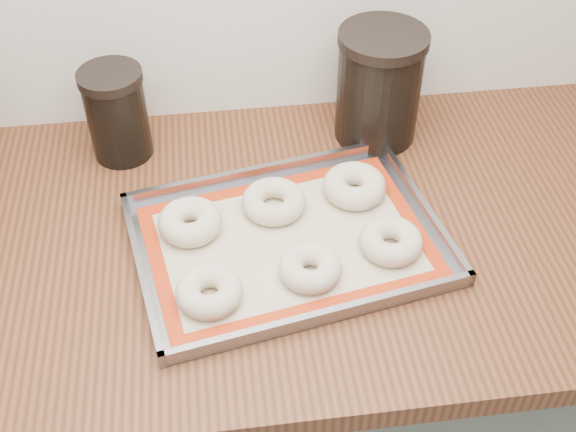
{
  "coord_description": "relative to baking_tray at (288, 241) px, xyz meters",
  "views": [
    {
      "loc": [
        0.03,
        0.88,
        1.7
      ],
      "look_at": [
        0.13,
        1.64,
        0.96
      ],
      "focal_mm": 45.0,
      "sensor_mm": 36.0,
      "label": 1
    }
  ],
  "objects": [
    {
      "name": "bagel_front_left",
      "position": [
        -0.12,
        -0.1,
        0.02
      ],
      "size": [
        0.11,
        0.11,
        0.04
      ],
      "primitive_type": "torus",
      "rotation": [
        0.0,
        0.0,
        0.22
      ],
      "color": "beige",
      "rests_on": "baking_mat"
    },
    {
      "name": "bagel_back_right",
      "position": [
        0.12,
        0.09,
        0.02
      ],
      "size": [
        0.13,
        0.13,
        0.04
      ],
      "primitive_type": "torus",
      "rotation": [
        0.0,
        0.0,
        0.41
      ],
      "color": "beige",
      "rests_on": "baking_mat"
    },
    {
      "name": "cabinet",
      "position": [
        -0.13,
        0.04,
        -0.48
      ],
      "size": [
        3.0,
        0.65,
        0.86
      ],
      "primitive_type": "cube",
      "color": "slate",
      "rests_on": "floor"
    },
    {
      "name": "bagel_back_left",
      "position": [
        -0.15,
        0.04,
        0.02
      ],
      "size": [
        0.13,
        0.13,
        0.04
      ],
      "primitive_type": "torus",
      "rotation": [
        0.0,
        0.0,
        0.48
      ],
      "color": "beige",
      "rests_on": "baking_mat"
    },
    {
      "name": "baking_tray",
      "position": [
        0.0,
        0.0,
        0.0
      ],
      "size": [
        0.51,
        0.41,
        0.03
      ],
      "rotation": [
        0.0,
        0.0,
        0.19
      ],
      "color": "gray",
      "rests_on": "countertop"
    },
    {
      "name": "baking_mat",
      "position": [
        0.0,
        0.0,
        -0.0
      ],
      "size": [
        0.47,
        0.36,
        0.0
      ],
      "rotation": [
        0.0,
        0.0,
        0.19
      ],
      "color": "#C6B793",
      "rests_on": "baking_tray"
    },
    {
      "name": "canister_mid",
      "position": [
        -0.26,
        0.26,
        0.08
      ],
      "size": [
        0.11,
        0.11,
        0.16
      ],
      "color": "black",
      "rests_on": "countertop"
    },
    {
      "name": "bagel_front_right",
      "position": [
        0.15,
        -0.04,
        0.02
      ],
      "size": [
        0.12,
        0.12,
        0.04
      ],
      "primitive_type": "torus",
      "rotation": [
        0.0,
        0.0,
        0.3
      ],
      "color": "beige",
      "rests_on": "baking_mat"
    },
    {
      "name": "countertop",
      "position": [
        -0.13,
        0.04,
        -0.03
      ],
      "size": [
        3.06,
        0.68,
        0.04
      ],
      "primitive_type": "cube",
      "color": "brown",
      "rests_on": "cabinet"
    },
    {
      "name": "bagel_back_mid",
      "position": [
        -0.01,
        0.08,
        0.01
      ],
      "size": [
        0.1,
        0.1,
        0.03
      ],
      "primitive_type": "torus",
      "rotation": [
        0.0,
        0.0,
        0.03
      ],
      "color": "beige",
      "rests_on": "baking_mat"
    },
    {
      "name": "bagel_front_mid",
      "position": [
        0.02,
        -0.07,
        0.02
      ],
      "size": [
        0.11,
        0.11,
        0.04
      ],
      "primitive_type": "torus",
      "rotation": [
        0.0,
        0.0,
        0.2
      ],
      "color": "beige",
      "rests_on": "baking_mat"
    },
    {
      "name": "canister_right",
      "position": [
        0.19,
        0.26,
        0.1
      ],
      "size": [
        0.15,
        0.15,
        0.2
      ],
      "color": "black",
      "rests_on": "countertop"
    }
  ]
}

